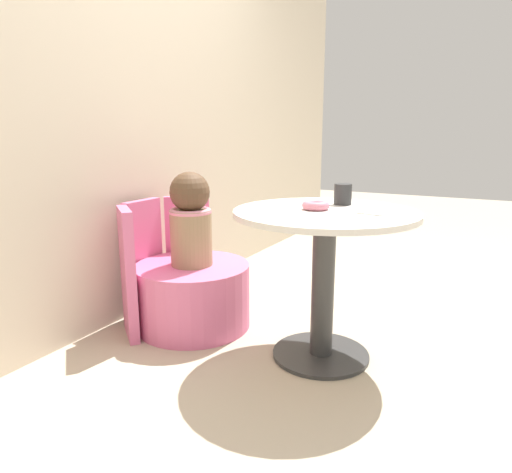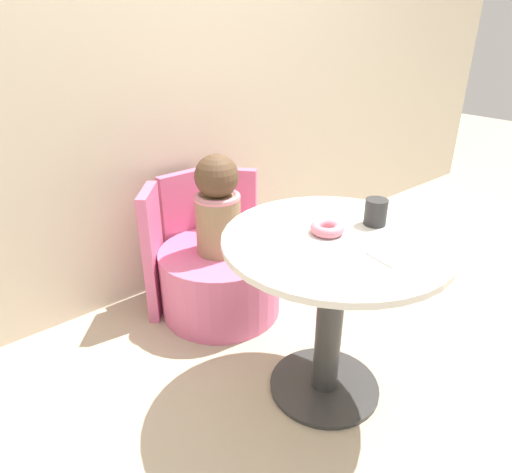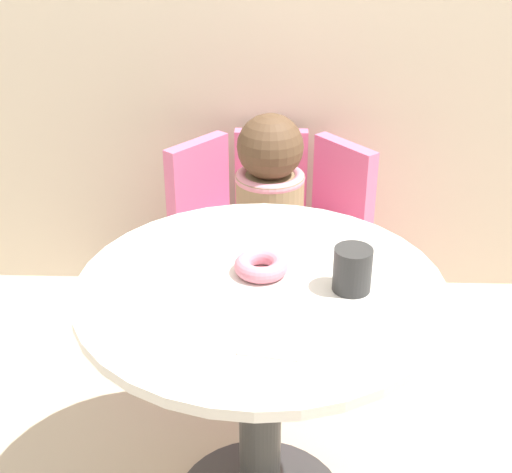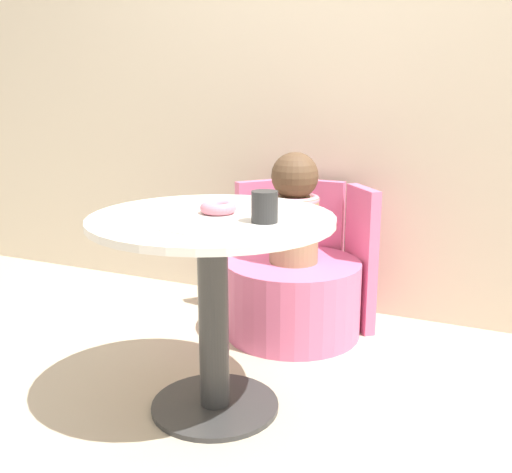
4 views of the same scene
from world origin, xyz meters
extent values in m
plane|color=#B7A88E|center=(0.00, 0.00, 0.00)|extent=(12.00, 12.00, 0.00)
cube|color=beige|center=(0.00, 1.13, 1.20)|extent=(6.00, 0.06, 2.40)
cylinder|color=#333333|center=(-0.09, -0.05, 0.01)|extent=(0.45, 0.45, 0.02)
cylinder|color=#333333|center=(-0.09, -0.05, 0.34)|extent=(0.10, 0.10, 0.65)
cylinder|color=silver|center=(-0.09, -0.05, 0.68)|extent=(0.81, 0.81, 0.02)
cylinder|color=#DB6693|center=(-0.08, 0.69, 0.17)|extent=(0.61, 0.61, 0.34)
cube|color=#DB6693|center=(-0.08, 1.02, 0.33)|extent=(0.26, 0.05, 0.67)
cube|color=#DB6693|center=(0.17, 0.90, 0.33)|extent=(0.21, 0.23, 0.67)
cube|color=#DB6693|center=(-0.33, 0.90, 0.33)|extent=(0.21, 0.23, 0.67)
cylinder|color=#937A56|center=(-0.08, 0.69, 0.49)|extent=(0.22, 0.22, 0.29)
torus|color=pink|center=(-0.08, 0.69, 0.63)|extent=(0.22, 0.22, 0.04)
sphere|color=brown|center=(-0.08, 0.69, 0.73)|extent=(0.21, 0.21, 0.21)
torus|color=pink|center=(-0.09, 0.00, 0.72)|extent=(0.12, 0.12, 0.04)
cylinder|color=#2D2D2D|center=(0.10, -0.06, 0.75)|extent=(0.08, 0.08, 0.10)
cube|color=white|center=(-0.06, -0.25, 0.70)|extent=(0.13, 0.13, 0.01)
camera|label=1|loc=(-1.98, -0.70, 1.03)|focal=32.00mm
camera|label=2|loc=(-1.24, -0.97, 1.40)|focal=32.00mm
camera|label=3|loc=(-0.06, -1.37, 1.52)|focal=50.00mm
camera|label=4|loc=(0.83, -1.73, 1.10)|focal=42.00mm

